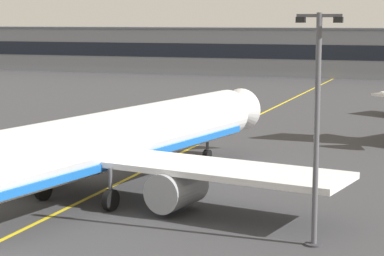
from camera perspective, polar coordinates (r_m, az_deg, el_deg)
taxiway_centreline at (r=62.79m, az=-0.74°, el=-1.87°), size 2.54×179.99×0.01m
airliner_foreground at (r=46.39m, az=-7.59°, el=-1.40°), size 32.32×41.24×11.65m
apron_lamp_post at (r=36.57m, az=9.62°, el=0.19°), size 2.24×0.90×11.54m
terminal_building at (r=148.24m, az=9.13°, el=5.84°), size 160.53×12.40×9.52m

